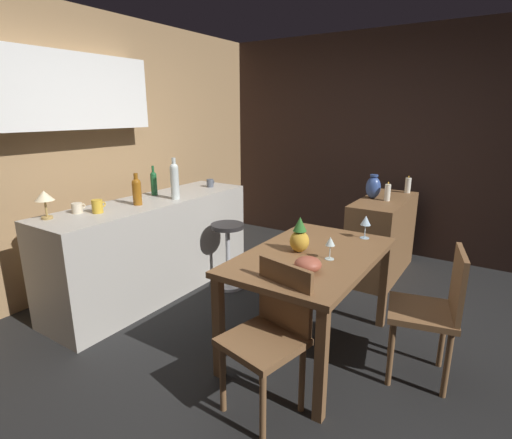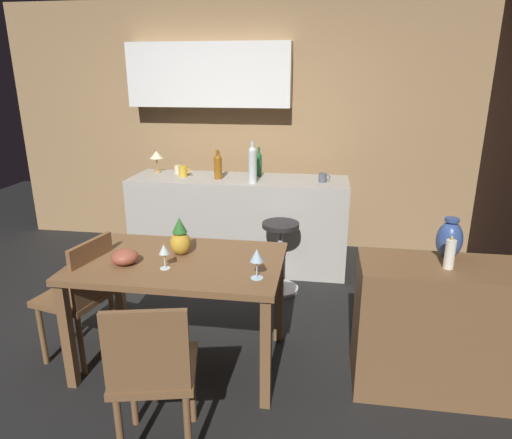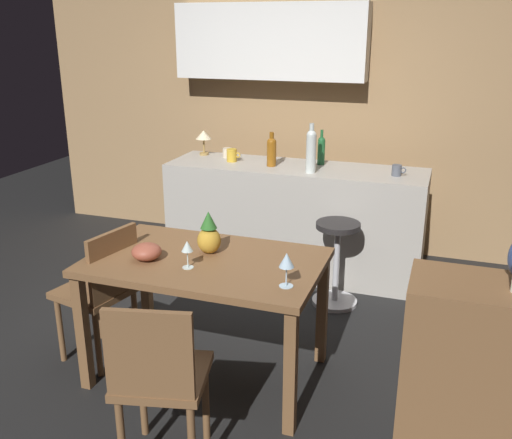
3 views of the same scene
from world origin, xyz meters
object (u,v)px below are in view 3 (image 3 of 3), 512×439
at_px(wine_glass_left, 188,248).
at_px(cup_cream, 228,153).
at_px(wine_bottle_amber, 272,150).
at_px(chair_by_doorway, 159,377).
at_px(chair_near_window, 102,288).
at_px(wine_glass_right, 287,261).
at_px(cup_slate, 397,170).
at_px(dining_table, 206,274).
at_px(fruit_bowl, 147,252).
at_px(cup_mustard, 232,155).
at_px(wine_bottle_clear, 311,149).
at_px(pineapple_centerpiece, 209,235).
at_px(bar_stool, 336,261).
at_px(counter_lamp, 204,136).
at_px(wine_bottle_green, 321,149).

xyz_separation_m(wine_glass_left, cup_cream, (-0.54, 1.94, 0.08)).
bearing_deg(wine_bottle_amber, chair_by_doorway, -84.38).
xyz_separation_m(chair_near_window, chair_by_doorway, (0.77, -0.72, 0.01)).
bearing_deg(wine_glass_right, wine_glass_left, 174.86).
relative_size(chair_near_window, cup_slate, 8.03).
distance_m(dining_table, chair_near_window, 0.68).
relative_size(wine_glass_right, fruit_bowl, 1.07).
bearing_deg(cup_mustard, cup_slate, -1.70).
bearing_deg(dining_table, wine_bottle_clear, 81.31).
bearing_deg(wine_bottle_amber, dining_table, -85.68).
relative_size(dining_table, pineapple_centerpiece, 5.22).
bearing_deg(wine_glass_left, fruit_bowl, 173.65).
xyz_separation_m(pineapple_centerpiece, wine_bottle_clear, (0.25, 1.41, 0.24)).
height_order(chair_near_window, pineapple_centerpiece, pineapple_centerpiece).
bearing_deg(wine_bottle_amber, bar_stool, -35.76).
bearing_deg(cup_slate, counter_lamp, 173.20).
xyz_separation_m(wine_glass_right, wine_bottle_green, (-0.28, 1.99, 0.15)).
xyz_separation_m(wine_glass_left, wine_bottle_amber, (-0.09, 1.75, 0.17)).
relative_size(dining_table, counter_lamp, 6.02).
bearing_deg(cup_slate, cup_mustard, 178.30).
xyz_separation_m(pineapple_centerpiece, cup_slate, (0.89, 1.53, 0.10)).
bearing_deg(fruit_bowl, wine_bottle_amber, 83.93).
xyz_separation_m(chair_near_window, wine_glass_right, (1.18, -0.13, 0.39)).
bearing_deg(pineapple_centerpiece, wine_bottle_amber, 94.00).
xyz_separation_m(bar_stool, wine_bottle_clear, (-0.30, 0.36, 0.74)).
xyz_separation_m(cup_slate, cup_cream, (-1.45, 0.17, -0.00)).
bearing_deg(bar_stool, wine_bottle_amber, 144.24).
relative_size(pineapple_centerpiece, counter_lamp, 1.15).
bearing_deg(wine_bottle_clear, cup_slate, 10.21).
xyz_separation_m(wine_bottle_green, cup_slate, (0.63, -0.18, -0.08)).
bearing_deg(counter_lamp, chair_near_window, -85.34).
height_order(fruit_bowl, cup_mustard, cup_mustard).
bearing_deg(wine_bottle_clear, fruit_bowl, -108.30).
relative_size(wine_glass_right, counter_lamp, 0.83).
xyz_separation_m(chair_near_window, wine_bottle_clear, (0.89, 1.57, 0.60)).
bearing_deg(fruit_bowl, wine_glass_right, -5.53).
relative_size(chair_near_window, fruit_bowl, 5.18).
xyz_separation_m(wine_bottle_amber, counter_lamp, (-0.69, 0.21, 0.04)).
height_order(chair_near_window, wine_bottle_green, wine_bottle_green).
bearing_deg(counter_lamp, bar_stool, -26.87).
bearing_deg(cup_mustard, counter_lamp, 153.79).
relative_size(chair_by_doorway, counter_lamp, 4.09).
height_order(chair_by_doorway, wine_bottle_clear, wine_bottle_clear).
distance_m(bar_stool, wine_glass_right, 1.44).
bearing_deg(pineapple_centerpiece, cup_mustard, 106.65).
relative_size(fruit_bowl, wine_bottle_amber, 0.61).
bearing_deg(wine_glass_right, wine_bottle_amber, 109.78).
distance_m(fruit_bowl, wine_bottle_clear, 1.73).
bearing_deg(wine_glass_left, wine_glass_right, -5.14).
xyz_separation_m(pineapple_centerpiece, counter_lamp, (-0.79, 1.73, 0.22)).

